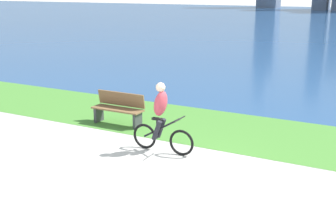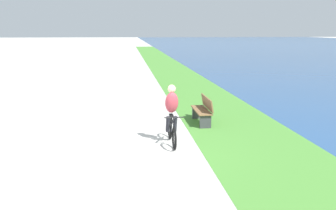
% 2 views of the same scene
% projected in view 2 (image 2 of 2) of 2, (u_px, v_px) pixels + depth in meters
% --- Properties ---
extents(ground_plane, '(300.00, 300.00, 0.00)m').
position_uv_depth(ground_plane, '(119.00, 149.00, 9.51)').
color(ground_plane, '#B2AFA8').
extents(grass_strip_bayside, '(120.00, 3.26, 0.01)m').
position_uv_depth(grass_strip_bayside, '(255.00, 144.00, 9.94)').
color(grass_strip_bayside, '#478433').
rests_on(grass_strip_bayside, ground).
extents(cyclist_lead, '(1.59, 0.52, 1.65)m').
position_uv_depth(cyclist_lead, '(172.00, 114.00, 9.80)').
color(cyclist_lead, black).
rests_on(cyclist_lead, ground).
extents(bench_near_path, '(1.50, 0.47, 0.90)m').
position_uv_depth(bench_near_path, '(203.00, 110.00, 12.05)').
color(bench_near_path, brown).
rests_on(bench_near_path, ground).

